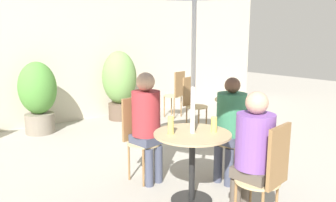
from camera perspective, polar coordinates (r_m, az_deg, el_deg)
ground_plane at (r=3.63m, az=6.29°, el=-15.33°), size 20.00×20.00×0.00m
storefront_wall at (r=6.54m, az=-16.48°, el=9.63°), size 10.00×0.06×3.00m
cafe_table_near at (r=3.22m, az=4.23°, el=-8.46°), size 0.75×0.75×0.70m
cafe_table_far at (r=5.00m, az=12.08°, el=-1.81°), size 0.70×0.70×0.70m
bistro_chair_0 at (r=2.80m, az=17.09°, el=-11.50°), size 0.38×0.40×0.94m
bistro_chair_1 at (r=3.83m, az=11.96°, el=-5.15°), size 0.40×0.38×0.94m
bistro_chair_2 at (r=3.75m, az=-5.18°, el=-5.31°), size 0.38×0.40×0.94m
bistro_chair_3 at (r=5.65m, az=4.24°, el=0.26°), size 0.40×0.41×0.94m
bistro_chair_4 at (r=6.59m, az=1.50°, el=1.82°), size 0.40×0.41×0.94m
seated_person_0 at (r=2.81m, az=14.58°, el=-7.96°), size 0.31×0.35×1.19m
seated_person_1 at (r=3.67m, az=10.82°, el=-3.39°), size 0.35×0.32×1.18m
seated_person_2 at (r=3.59m, az=-3.71°, el=-2.95°), size 0.31×0.34×1.24m
beer_glass_0 at (r=3.10m, az=0.50°, el=-4.24°), size 0.06×0.06×0.17m
beer_glass_1 at (r=3.20m, az=8.00°, el=-4.07°), size 0.06×0.06×0.15m
potted_plant_0 at (r=5.91m, az=-21.70°, el=1.03°), size 0.62×0.62×1.22m
potted_plant_1 at (r=6.50m, az=-8.45°, el=3.32°), size 0.67×0.67×1.35m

